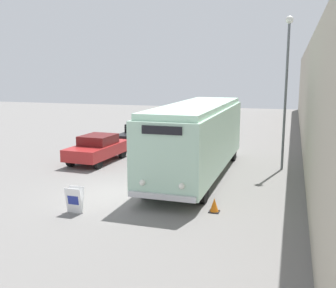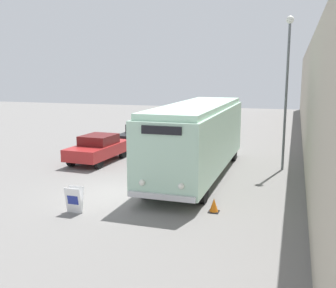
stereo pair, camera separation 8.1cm
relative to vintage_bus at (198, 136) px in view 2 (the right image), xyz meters
name	(u,v)px [view 2 (the right image)]	position (x,y,z in m)	size (l,w,h in m)	color
ground_plane	(120,194)	(-2.26, -3.66, -1.86)	(80.00, 80.00, 0.00)	slate
building_wall_right	(309,100)	(4.92, 6.34, 1.34)	(0.30, 60.00, 6.40)	#B2A893
vintage_bus	(198,136)	(0.00, 0.00, 0.00)	(2.55, 10.37, 3.34)	black
sign_board	(74,200)	(-2.82, -6.07, -1.43)	(0.58, 0.34, 0.91)	gray
streetlamp	(287,74)	(3.73, 2.43, 2.80)	(0.36, 0.36, 7.32)	#595E60
parked_car_near	(98,148)	(-5.73, 1.18, -1.11)	(2.02, 4.15, 1.45)	black
parked_car_mid	(142,134)	(-5.41, 6.67, -1.13)	(1.92, 4.62, 1.43)	black
parked_car_far	(170,122)	(-5.46, 13.05, -1.13)	(2.31, 4.89, 1.42)	black
parked_car_distant	(189,113)	(-5.62, 19.70, -1.05)	(1.74, 4.38, 1.62)	black
traffic_cone	(214,205)	(1.70, -4.55, -1.62)	(0.36, 0.36, 0.50)	black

